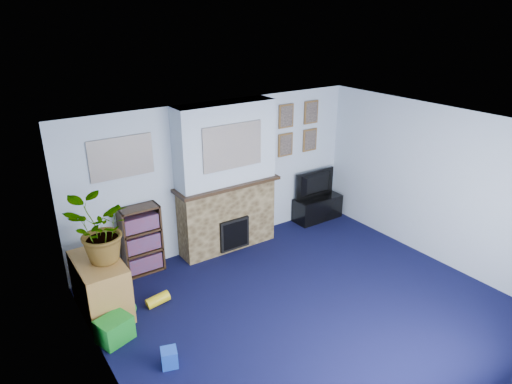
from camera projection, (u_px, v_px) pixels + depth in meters
floor at (308, 308)px, 6.03m from camera, size 5.00×4.50×0.01m
ceiling at (317, 131)px, 5.13m from camera, size 5.00×4.50×0.01m
wall_back at (220, 175)px, 7.30m from camera, size 5.00×0.04×2.40m
wall_front at (486, 325)px, 3.85m from camera, size 5.00×0.04×2.40m
wall_left at (109, 294)px, 4.28m from camera, size 0.04×4.50×2.40m
wall_right at (438, 186)px, 6.88m from camera, size 0.04×4.50×2.40m
chimney_breast at (226, 180)px, 7.15m from camera, size 1.72×0.50×2.40m
collage_main at (233, 146)px, 6.77m from camera, size 1.00×0.03×0.68m
collage_left at (121, 158)px, 6.27m from camera, size 0.90×0.03×0.58m
portrait_tl at (286, 116)px, 7.66m from camera, size 0.30×0.03×0.40m
portrait_tr at (311, 112)px, 7.95m from camera, size 0.30×0.03×0.40m
portrait_bl at (285, 145)px, 7.85m from camera, size 0.30×0.03×0.40m
portrait_br at (310, 140)px, 8.14m from camera, size 0.30×0.03×0.40m
tv_stand at (317, 208)px, 8.51m from camera, size 0.92×0.39×0.44m
television at (318, 185)px, 8.35m from camera, size 0.86×0.12×0.49m
bookshelf at (141, 241)px, 6.71m from camera, size 0.58×0.28×1.05m
sideboard at (101, 288)px, 5.86m from camera, size 0.53×0.96×0.75m
potted_plant at (98, 232)px, 5.54m from camera, size 0.89×0.82×0.83m
mantel_clock at (224, 179)px, 7.07m from camera, size 0.11×0.07×0.15m
mantel_candle at (244, 174)px, 7.26m from camera, size 0.05×0.05×0.17m
mantel_teddy at (192, 187)px, 6.78m from camera, size 0.14×0.14×0.14m
mantel_can at (262, 171)px, 7.45m from camera, size 0.05×0.05×0.11m
green_crate at (115, 330)px, 5.41m from camera, size 0.46×0.41×0.30m
toy_ball at (130, 308)px, 5.88m from camera, size 0.17×0.17×0.17m
toy_block at (169, 357)px, 5.03m from camera, size 0.22×0.22×0.21m
toy_tube at (158, 300)px, 6.09m from camera, size 0.33×0.15×0.19m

